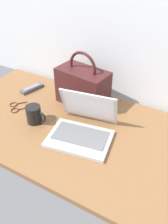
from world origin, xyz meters
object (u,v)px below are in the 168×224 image
(remote_control_far, at_px, (32,88))
(eyeglasses, at_px, (15,107))
(laptop, at_px, (83,127))
(handbag, at_px, (83,86))
(coffee_mug, at_px, (34,114))

(remote_control_far, relative_size, eyeglasses, 1.21)
(laptop, xyz_separation_m, handbag, (-0.14, 0.25, 0.07))
(laptop, xyz_separation_m, remote_control_far, (-0.51, 0.22, -0.03))
(handbag, bearing_deg, laptop, -60.40)
(laptop, height_order, remote_control_far, laptop)
(eyeglasses, bearing_deg, laptop, -0.45)
(remote_control_far, distance_m, eyeglasses, 0.22)
(coffee_mug, bearing_deg, remote_control_far, 132.32)
(coffee_mug, bearing_deg, handbag, 64.83)
(remote_control_far, xyz_separation_m, handbag, (0.37, 0.03, 0.10))
(coffee_mug, distance_m, handbag, 0.33)
(coffee_mug, height_order, handbag, handbag)
(coffee_mug, relative_size, remote_control_far, 0.73)
(remote_control_far, height_order, eyeglasses, remote_control_far)
(coffee_mug, distance_m, eyeglasses, 0.20)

